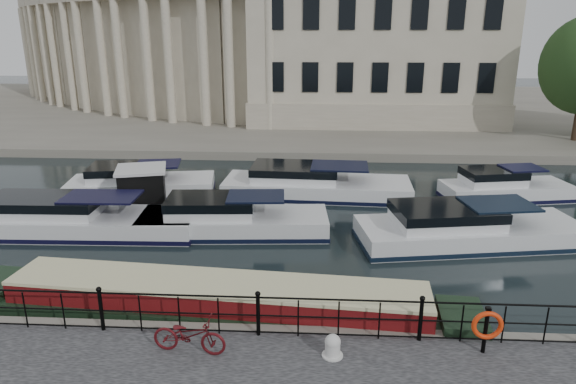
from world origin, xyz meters
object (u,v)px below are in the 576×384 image
object	(u,v)px
bicycle	(189,335)
narrowboat	(217,308)
harbour_hut	(143,193)
mooring_bollard	(333,346)
life_ring_post	(487,326)

from	to	relation	value
bicycle	narrowboat	bearing A→B (deg)	2.28
bicycle	harbour_hut	distance (m)	12.08
bicycle	narrowboat	distance (m)	2.45
bicycle	narrowboat	size ratio (longest dim) A/B	0.12
mooring_bollard	harbour_hut	size ratio (longest dim) A/B	0.16
mooring_bollard	life_ring_post	bearing A→B (deg)	4.63
narrowboat	life_ring_post	bearing A→B (deg)	-11.89
narrowboat	bicycle	bearing A→B (deg)	-89.79
bicycle	mooring_bollard	size ratio (longest dim) A/B	3.15
harbour_hut	life_ring_post	bearing A→B (deg)	-57.78
mooring_bollard	bicycle	bearing A→B (deg)	-179.27
mooring_bollard	harbour_hut	bearing A→B (deg)	126.59
mooring_bollard	narrowboat	distance (m)	3.97
mooring_bollard	narrowboat	size ratio (longest dim) A/B	0.04
life_ring_post	harbour_hut	size ratio (longest dim) A/B	0.35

